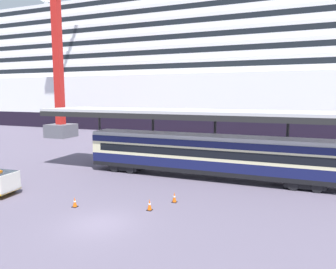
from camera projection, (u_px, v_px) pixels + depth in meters
The scene contains 8 objects.
ground_plane at pixel (100, 224), 18.94m from camera, with size 400.00×400.00×0.00m, color #5F566A.
cruise_ship at pixel (163, 72), 75.68m from camera, with size 125.29×26.04×39.28m.
platform_canopy at pixel (209, 113), 28.89m from camera, with size 34.69×6.11×6.37m.
train_carriage at pixel (207, 154), 28.97m from camera, with size 23.45×2.81×4.11m.
traffic_cone_near at pixel (75, 202), 21.71m from camera, with size 0.36×0.36×0.71m.
traffic_cone_mid at pixel (174, 197), 22.65m from camera, with size 0.36×0.36×0.77m.
traffic_cone_far at pixel (150, 205), 21.09m from camera, with size 0.36×0.36×0.79m.
dockside_crane at pixel (58, 30), 55.02m from camera, with size 9.64×4.40×59.68m.
Camera 1 is at (10.46, -15.34, 7.85)m, focal length 33.12 mm.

